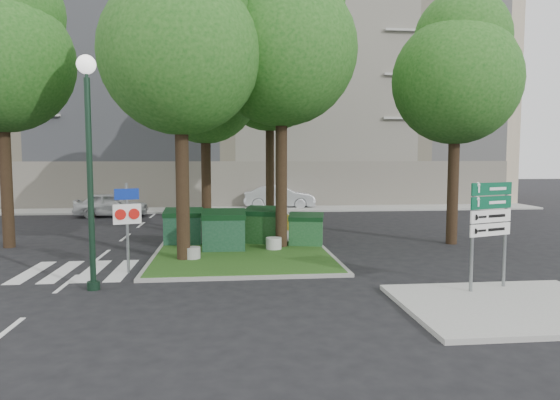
{
  "coord_description": "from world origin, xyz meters",
  "views": [
    {
      "loc": [
        -0.01,
        -14.17,
        3.53
      ],
      "look_at": [
        1.82,
        3.23,
        2.0
      ],
      "focal_mm": 32.0,
      "sensor_mm": 36.0,
      "label": 1
    }
  ],
  "objects": [
    {
      "name": "tree_street_left",
      "position": [
        -8.41,
        6.06,
        7.65
      ],
      "size": [
        5.4,
        5.4,
        11.0
      ],
      "color": "black",
      "rests_on": "ground"
    },
    {
      "name": "tree_median_far",
      "position": [
        2.29,
        12.06,
        8.32
      ],
      "size": [
        5.8,
        5.8,
        11.93
      ],
      "color": "black",
      "rests_on": "ground"
    },
    {
      "name": "directional_sign",
      "position": [
        6.65,
        -2.15,
        1.95
      ],
      "size": [
        1.31,
        0.49,
        2.75
      ],
      "rotation": [
        0.0,
        0.0,
        0.33
      ],
      "color": "slate",
      "rests_on": "sidewalk_corner"
    },
    {
      "name": "bollard_right",
      "position": [
        1.66,
        3.98,
        0.33
      ],
      "size": [
        0.58,
        0.58,
        0.42
      ],
      "primitive_type": "cylinder",
      "color": "#AAABA5",
      "rests_on": "median_island"
    },
    {
      "name": "dumpster_a",
      "position": [
        -1.77,
        5.57,
        0.78
      ],
      "size": [
        1.51,
        1.07,
        1.38
      ],
      "rotation": [
        0.0,
        0.0,
        -0.02
      ],
      "color": "#0E351F",
      "rests_on": "median_island"
    },
    {
      "name": "apartment_building",
      "position": [
        0.0,
        26.0,
        8.0
      ],
      "size": [
        41.0,
        12.0,
        16.0
      ],
      "primitive_type": "cube",
      "color": "#C5B194",
      "rests_on": "ground"
    },
    {
      "name": "tree_median_mid",
      "position": [
        -0.91,
        9.06,
        6.98
      ],
      "size": [
        4.8,
        4.8,
        9.99
      ],
      "color": "black",
      "rests_on": "ground"
    },
    {
      "name": "sidewalk_corner",
      "position": [
        6.5,
        -3.5,
        0.06
      ],
      "size": [
        5.0,
        4.0,
        0.12
      ],
      "primitive_type": "cube",
      "color": "#999993",
      "rests_on": "ground"
    },
    {
      "name": "tree_median_near_left",
      "position": [
        -1.41,
        2.56,
        7.32
      ],
      "size": [
        5.2,
        5.2,
        10.53
      ],
      "color": "black",
      "rests_on": "ground"
    },
    {
      "name": "median_kerb",
      "position": [
        0.5,
        8.0,
        0.05
      ],
      "size": [
        6.3,
        16.3,
        0.1
      ],
      "primitive_type": "cube",
      "color": "gray",
      "rests_on": "ground"
    },
    {
      "name": "tree_median_near_right",
      "position": [
        2.09,
        4.56,
        7.99
      ],
      "size": [
        5.6,
        5.6,
        11.46
      ],
      "color": "black",
      "rests_on": "ground"
    },
    {
      "name": "dumpster_c",
      "position": [
        1.43,
        5.43,
        0.8
      ],
      "size": [
        1.81,
        1.54,
        1.42
      ],
      "rotation": [
        0.0,
        0.0,
        -0.36
      ],
      "color": "#103510",
      "rests_on": "median_island"
    },
    {
      "name": "bollard_mid",
      "position": [
        -0.45,
        5.0,
        0.33
      ],
      "size": [
        0.6,
        0.6,
        0.43
      ],
      "primitive_type": "cylinder",
      "color": "#A5A49F",
      "rests_on": "median_island"
    },
    {
      "name": "median_island",
      "position": [
        0.5,
        8.0,
        0.06
      ],
      "size": [
        6.0,
        16.0,
        0.12
      ],
      "primitive_type": "cube",
      "color": "#1C4413",
      "rests_on": "ground"
    },
    {
      "name": "dumpster_b",
      "position": [
        -0.17,
        4.09,
        0.83
      ],
      "size": [
        1.6,
        1.13,
        1.47
      ],
      "rotation": [
        0.0,
        0.0,
        -0.01
      ],
      "color": "#103820",
      "rests_on": "median_island"
    },
    {
      "name": "car_silver",
      "position": [
        3.5,
        19.5,
        0.79
      ],
      "size": [
        4.95,
        2.17,
        1.58
      ],
      "primitive_type": "imported",
      "rotation": [
        0.0,
        0.0,
        1.47
      ],
      "color": "#B0B3B9",
      "rests_on": "ground"
    },
    {
      "name": "zebra_crossing",
      "position": [
        -3.75,
        1.5,
        0.01
      ],
      "size": [
        5.0,
        3.0,
        0.01
      ],
      "primitive_type": "cube",
      "color": "silver",
      "rests_on": "ground"
    },
    {
      "name": "dumpster_d",
      "position": [
        3.0,
        4.79,
        0.71
      ],
      "size": [
        1.49,
        1.2,
        1.23
      ],
      "rotation": [
        0.0,
        0.0,
        -0.22
      ],
      "color": "#15441D",
      "rests_on": "median_island"
    },
    {
      "name": "litter_bin",
      "position": [
        2.91,
        8.46,
        0.48
      ],
      "size": [
        0.41,
        0.41,
        0.72
      ],
      "primitive_type": "cylinder",
      "color": "gold",
      "rests_on": "median_island"
    },
    {
      "name": "car_white",
      "position": [
        -6.83,
        15.83,
        0.72
      ],
      "size": [
        4.35,
        2.1,
        1.43
      ],
      "primitive_type": "imported",
      "rotation": [
        0.0,
        0.0,
        1.67
      ],
      "color": "silver",
      "rests_on": "ground"
    },
    {
      "name": "traffic_sign_pole",
      "position": [
        -3.04,
        1.12,
        1.76
      ],
      "size": [
        0.79,
        0.3,
        2.74
      ],
      "rotation": [
        0.0,
        0.0,
        0.31
      ],
      "color": "slate",
      "rests_on": "ground"
    },
    {
      "name": "street_lamp",
      "position": [
        -3.58,
        -0.74,
        3.85
      ],
      "size": [
        0.49,
        0.49,
        6.12
      ],
      "color": "black",
      "rests_on": "ground"
    },
    {
      "name": "building_sidewalk",
      "position": [
        0.0,
        18.5,
        0.06
      ],
      "size": [
        42.0,
        3.0,
        0.12
      ],
      "primitive_type": "cube",
      "color": "#999993",
      "rests_on": "ground"
    },
    {
      "name": "bollard_left",
      "position": [
        -1.21,
        2.54,
        0.31
      ],
      "size": [
        0.53,
        0.53,
        0.38
      ],
      "primitive_type": "cylinder",
      "color": "gray",
      "rests_on": "median_island"
    },
    {
      "name": "tree_street_right",
      "position": [
        9.09,
        5.06,
        6.98
      ],
      "size": [
        5.0,
        5.0,
        10.06
      ],
      "color": "black",
      "rests_on": "ground"
    },
    {
      "name": "ground",
      "position": [
        0.0,
        0.0,
        0.0
      ],
      "size": [
        120.0,
        120.0,
        0.0
      ],
      "primitive_type": "plane",
      "color": "black",
      "rests_on": "ground"
    }
  ]
}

